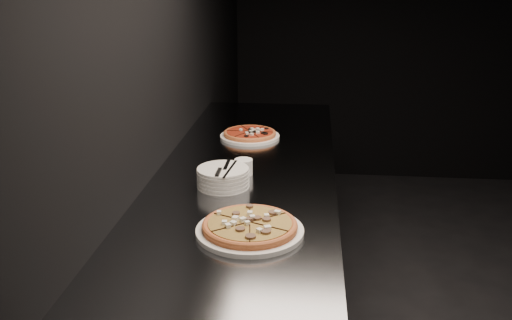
# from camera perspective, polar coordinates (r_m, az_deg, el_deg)

# --- Properties ---
(wall_left) EXTENTS (0.02, 5.00, 2.80)m
(wall_left) POSITION_cam_1_polar(r_m,az_deg,el_deg) (2.35, -10.15, 10.42)
(wall_left) COLOR black
(wall_left) RESTS_ON floor
(counter) EXTENTS (0.74, 2.44, 0.92)m
(counter) POSITION_cam_1_polar(r_m,az_deg,el_deg) (2.59, -0.90, -10.56)
(counter) COLOR slate
(counter) RESTS_ON floor
(pizza_mushroom) EXTENTS (0.41, 0.41, 0.04)m
(pizza_mushroom) POSITION_cam_1_polar(r_m,az_deg,el_deg) (1.83, -0.62, -6.74)
(pizza_mushroom) COLOR white
(pizza_mushroom) RESTS_ON counter
(pizza_tomato) EXTENTS (0.30, 0.30, 0.03)m
(pizza_tomato) POSITION_cam_1_polar(r_m,az_deg,el_deg) (2.84, -0.62, 2.59)
(pizza_tomato) COLOR white
(pizza_tomato) RESTS_ON counter
(plate_stack) EXTENTS (0.20, 0.20, 0.08)m
(plate_stack) POSITION_cam_1_polar(r_m,az_deg,el_deg) (2.21, -3.31, -1.74)
(plate_stack) COLOR white
(plate_stack) RESTS_ON counter
(cutlery) EXTENTS (0.08, 0.21, 0.01)m
(cutlery) POSITION_cam_1_polar(r_m,az_deg,el_deg) (2.18, -3.19, -0.90)
(cutlery) COLOR silver
(cutlery) RESTS_ON plate_stack
(ramekin) EXTENTS (0.07, 0.07, 0.07)m
(ramekin) POSITION_cam_1_polar(r_m,az_deg,el_deg) (2.33, -1.25, -0.65)
(ramekin) COLOR white
(ramekin) RESTS_ON counter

